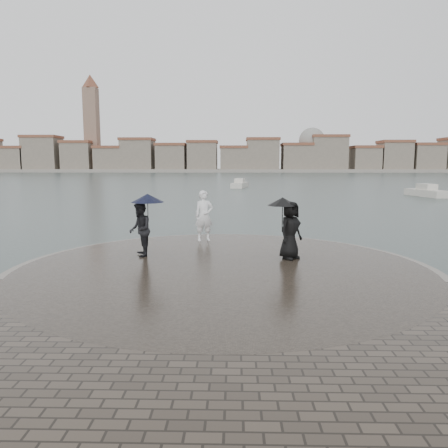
{
  "coord_description": "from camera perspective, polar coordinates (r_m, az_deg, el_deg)",
  "views": [
    {
      "loc": [
        0.33,
        -9.0,
        3.37
      ],
      "look_at": [
        0.0,
        4.8,
        1.45
      ],
      "focal_mm": 35.0,
      "sensor_mm": 36.0,
      "label": 1
    }
  ],
  "objects": [
    {
      "name": "far_skyline",
      "position": [
        169.85,
        -0.86,
        8.67
      ],
      "size": [
        260.0,
        20.0,
        37.0
      ],
      "color": "gray",
      "rests_on": "ground"
    },
    {
      "name": "boats",
      "position": [
        54.43,
        12.26,
        4.59
      ],
      "size": [
        21.63,
        21.79,
        1.5
      ],
      "color": "beige",
      "rests_on": "ground"
    },
    {
      "name": "ground",
      "position": [
        9.62,
        -0.71,
        -12.6
      ],
      "size": [
        400.0,
        400.0,
        0.0
      ],
      "primitive_type": "plane",
      "color": "#2B3835",
      "rests_on": "ground"
    },
    {
      "name": "kerb_ring",
      "position": [
        12.91,
        -0.14,
        -6.48
      ],
      "size": [
        12.5,
        12.5,
        0.32
      ],
      "primitive_type": "cylinder",
      "color": "gray",
      "rests_on": "ground"
    },
    {
      "name": "visitor_right",
      "position": [
        13.92,
        8.45,
        -0.03
      ],
      "size": [
        1.26,
        1.11,
        1.95
      ],
      "color": "black",
      "rests_on": "quay_tip"
    },
    {
      "name": "visitor_left",
      "position": [
        14.38,
        -10.68,
        0.28
      ],
      "size": [
        1.23,
        1.15,
        2.04
      ],
      "color": "black",
      "rests_on": "quay_tip"
    },
    {
      "name": "quay_tip",
      "position": [
        12.91,
        -0.14,
        -6.39
      ],
      "size": [
        11.9,
        11.9,
        0.36
      ],
      "primitive_type": "cylinder",
      "color": "#2D261E",
      "rests_on": "ground"
    },
    {
      "name": "statue",
      "position": [
        17.02,
        -2.61,
        1.08
      ],
      "size": [
        0.81,
        0.64,
        1.97
      ],
      "primitive_type": "imported",
      "rotation": [
        0.0,
        0.0,
        0.25
      ],
      "color": "white",
      "rests_on": "quay_tip"
    }
  ]
}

